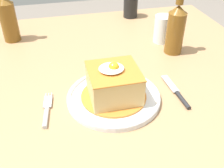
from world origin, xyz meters
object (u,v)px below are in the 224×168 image
object	(u,v)px
main_plate	(114,97)
beer_bottle_amber_far	(8,16)
soda_can	(131,4)
drinking_glass	(162,31)
knife	(179,95)
beer_bottle_amber	(176,27)
fork	(46,112)

from	to	relation	value
main_plate	beer_bottle_amber_far	bearing A→B (deg)	123.05
soda_can	drinking_glass	size ratio (longest dim) A/B	1.18
knife	soda_can	size ratio (longest dim) A/B	1.33
main_plate	drinking_glass	bearing A→B (deg)	48.84
knife	beer_bottle_amber	distance (m)	0.29
main_plate	drinking_glass	world-z (taller)	drinking_glass
knife	drinking_glass	world-z (taller)	drinking_glass
fork	beer_bottle_amber_far	world-z (taller)	beer_bottle_amber_far
beer_bottle_amber	main_plate	bearing A→B (deg)	-141.64
main_plate	knife	world-z (taller)	main_plate
beer_bottle_amber	beer_bottle_amber_far	bearing A→B (deg)	157.35
fork	beer_bottle_amber	xyz separation A→B (m)	(0.47, 0.24, 0.09)
fork	soda_can	size ratio (longest dim) A/B	1.14
fork	main_plate	bearing A→B (deg)	5.22
knife	drinking_glass	xyz separation A→B (m)	(0.09, 0.35, 0.04)
beer_bottle_amber	drinking_glass	distance (m)	0.11
fork	beer_bottle_amber	world-z (taller)	beer_bottle_amber
fork	soda_can	xyz separation A→B (m)	(0.42, 0.61, 0.06)
main_plate	beer_bottle_amber_far	distance (m)	0.56
knife	beer_bottle_amber	xyz separation A→B (m)	(0.09, 0.25, 0.09)
beer_bottle_amber	drinking_glass	world-z (taller)	beer_bottle_amber
drinking_glass	beer_bottle_amber	bearing A→B (deg)	-85.64
main_plate	fork	distance (m)	0.19
knife	beer_bottle_amber_far	distance (m)	0.71
beer_bottle_amber	fork	bearing A→B (deg)	-152.97
fork	knife	bearing A→B (deg)	-2.32
soda_can	beer_bottle_amber	distance (m)	0.38
soda_can	drinking_glass	world-z (taller)	soda_can
beer_bottle_amber_far	drinking_glass	bearing A→B (deg)	-14.82
soda_can	fork	bearing A→B (deg)	-124.31
fork	beer_bottle_amber_far	size ratio (longest dim) A/B	0.53
fork	knife	xyz separation A→B (m)	(0.38, -0.02, 0.00)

